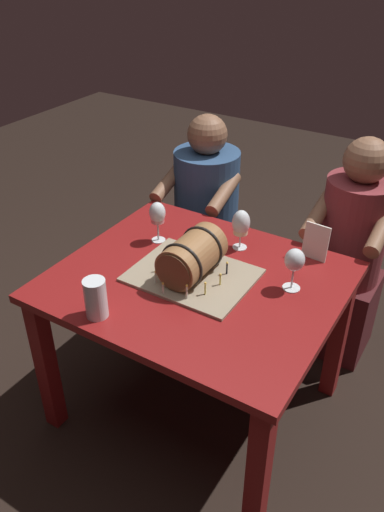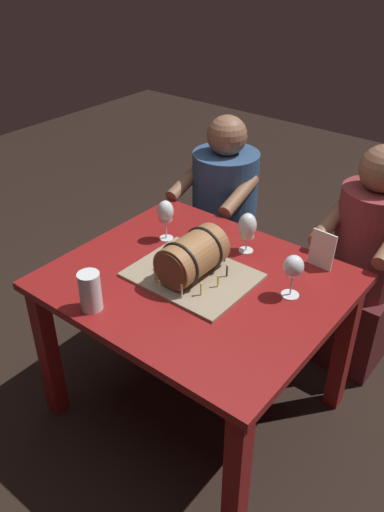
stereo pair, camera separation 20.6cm
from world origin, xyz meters
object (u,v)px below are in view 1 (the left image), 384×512
dining_table (197,301)px  wine_glass_white (241,224)px  wine_glass_rose (157,215)px  beer_pint (96,300)px  barrel_cake (192,260)px  person_seated_left (206,220)px  menu_card (316,242)px  person_seated_right (347,262)px  wine_glass_empty (295,261)px

dining_table → wine_glass_white: (0.04, 0.30, 0.23)m
wine_glass_white → wine_glass_rose: size_ratio=0.96×
beer_pint → wine_glass_rose: bearing=101.7°
barrel_cake → beer_pint: barrel_cake is taller
barrel_cake → person_seated_left: 0.90m
wine_glass_white → beer_pint: wine_glass_white is taller
beer_pint → barrel_cake: bearing=67.1°
wine_glass_rose → person_seated_left: 0.70m
dining_table → menu_card: 0.56m
barrel_cake → person_seated_right: (0.43, 0.77, -0.29)m
dining_table → beer_pint: size_ratio=7.31×
menu_card → person_seated_left: size_ratio=0.14×
wine_glass_rose → menu_card: 0.69m
beer_pint → menu_card: bearing=55.7°
dining_table → wine_glass_white: wine_glass_white is taller
wine_glass_empty → person_seated_left: bearing=140.3°
dining_table → wine_glass_empty: bearing=21.2°
person_seated_right → wine_glass_rose: bearing=-139.9°
person_seated_left → menu_card: bearing=-26.3°
menu_card → person_seated_right: bearing=84.5°
barrel_cake → wine_glass_white: bearing=78.6°
beer_pint → person_seated_right: size_ratio=0.13×
wine_glass_empty → wine_glass_rose: (-0.66, 0.03, 0.00)m
beer_pint → person_seated_right: 1.33m
wine_glass_rose → menu_card: bearing=19.5°
wine_glass_white → menu_card: wine_glass_white is taller
menu_card → person_seated_right: size_ratio=0.14×
barrel_cake → wine_glass_white: barrel_cake is taller
wine_glass_empty → person_seated_right: 0.71m
dining_table → barrel_cake: size_ratio=2.33×
barrel_cake → beer_pint: 0.43m
wine_glass_rose → beer_pint: bearing=-78.3°
wine_glass_rose → beer_pint: wine_glass_rose is taller
wine_glass_empty → wine_glass_white: bearing=152.3°
wine_glass_empty → wine_glass_rose: size_ratio=0.94×
wine_glass_white → beer_pint: 0.73m
barrel_cake → menu_card: size_ratio=3.02×
person_seated_left → person_seated_right: bearing=-0.0°
beer_pint → person_seated_left: bearing=100.7°
barrel_cake → wine_glass_rose: size_ratio=2.53×
dining_table → wine_glass_white: 0.38m
wine_glass_empty → beer_pint: wine_glass_empty is taller
wine_glass_empty → menu_card: (-0.00, 0.26, -0.05)m
wine_glass_white → person_seated_right: person_seated_right is taller
person_seated_right → wine_glass_empty: bearing=-95.4°
dining_table → person_seated_right: size_ratio=0.96×
wine_glass_empty → person_seated_right: person_seated_right is taller
barrel_cake → wine_glass_empty: 0.40m
beer_pint → person_seated_left: (-0.22, 1.16, -0.28)m
wine_glass_rose → beer_pint: size_ratio=1.24×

